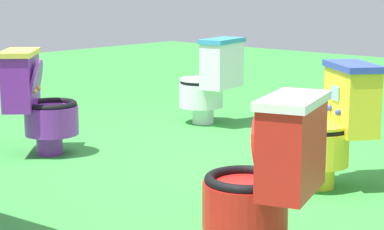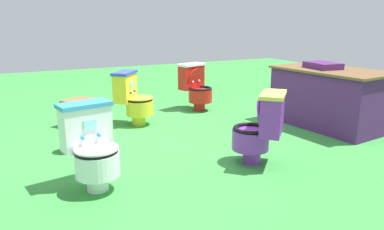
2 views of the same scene
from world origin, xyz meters
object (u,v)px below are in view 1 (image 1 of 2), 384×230
object	(u,v)px
lemon_bucket	(314,126)
toilet_purple	(37,101)
toilet_yellow	(332,125)
toilet_red	(266,177)
toilet_white	(210,81)

from	to	relation	value
lemon_bucket	toilet_purple	bearing A→B (deg)	53.45
toilet_yellow	toilet_red	bearing A→B (deg)	146.70
toilet_white	lemon_bucket	world-z (taller)	toilet_white
toilet_purple	lemon_bucket	distance (m)	2.04
toilet_white	toilet_red	xyz separation A→B (m)	(-2.09, 2.07, 0.00)
toilet_red	lemon_bucket	world-z (taller)	toilet_red
toilet_white	toilet_yellow	world-z (taller)	same
toilet_white	toilet_red	world-z (taller)	same
toilet_yellow	toilet_red	world-z (taller)	same
toilet_white	lemon_bucket	distance (m)	1.03
toilet_purple	toilet_yellow	world-z (taller)	same
toilet_purple	toilet_white	world-z (taller)	same
toilet_purple	toilet_white	bearing A→B (deg)	128.06
toilet_yellow	lemon_bucket	bearing A→B (deg)	-14.42
toilet_purple	toilet_white	xyz separation A→B (m)	(-0.20, -1.59, -0.00)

